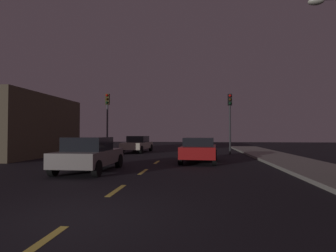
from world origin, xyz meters
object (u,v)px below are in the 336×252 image
Objects in this scene: traffic_signal_right at (230,112)px; car_oncoming_far at (138,144)px; traffic_signal_left at (107,112)px; car_adjacent_lane at (89,154)px; car_stopped_ahead at (199,149)px.

car_oncoming_far is at bearing 166.98° from traffic_signal_right.
traffic_signal_right is (9.94, -0.00, -0.12)m from traffic_signal_left.
traffic_signal_right is at bearing 54.98° from car_adjacent_lane.
car_oncoming_far reaches higher than car_stopped_ahead.
car_oncoming_far is (-7.80, 1.80, -2.61)m from traffic_signal_right.
traffic_signal_right is at bearing -0.00° from traffic_signal_left.
traffic_signal_right is 8.42m from car_oncoming_far.
traffic_signal_left is at bearing 180.00° from traffic_signal_right.
traffic_signal_right is at bearing -13.02° from car_oncoming_far.
traffic_signal_right is 6.97m from car_stopped_ahead.
traffic_signal_left is 9.94m from traffic_signal_right.
traffic_signal_right reaches higher than car_oncoming_far.
car_adjacent_lane reaches higher than car_stopped_ahead.
car_oncoming_far is at bearing 40.04° from traffic_signal_left.
car_stopped_ahead is at bearing -38.56° from traffic_signal_left.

